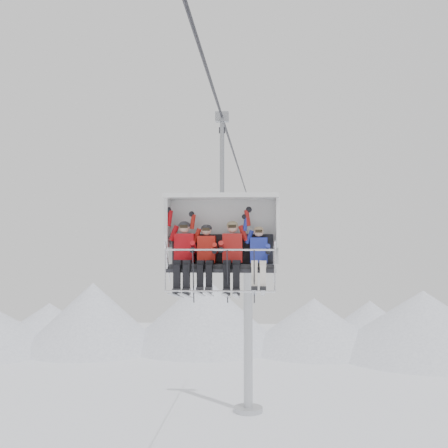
# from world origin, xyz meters

# --- Properties ---
(ridgeline) EXTENTS (72.00, 21.00, 7.00)m
(ridgeline) POSITION_xyz_m (-1.58, 42.05, 2.84)
(ridgeline) COLOR white
(ridgeline) RESTS_ON ground
(lift_tower_right) EXTENTS (2.00, 1.80, 13.48)m
(lift_tower_right) POSITION_xyz_m (0.00, 22.00, 5.78)
(lift_tower_right) COLOR #ACAFB3
(lift_tower_right) RESTS_ON ground
(haul_cable) EXTENTS (0.06, 50.00, 0.06)m
(haul_cable) POSITION_xyz_m (0.00, 0.00, 13.30)
(haul_cable) COLOR #29292E
(haul_cable) RESTS_ON lift_tower_left
(chairlift_carrier) EXTENTS (2.54, 1.17, 3.98)m
(chairlift_carrier) POSITION_xyz_m (0.00, -0.51, 10.71)
(chairlift_carrier) COLOR black
(chairlift_carrier) RESTS_ON haul_cable
(skier_far_left) EXTENTS (0.44, 1.69, 1.71)m
(skier_far_left) POSITION_xyz_m (-0.83, -0.82, 10.24)
(skier_far_left) COLOR #B00B12
(skier_far_left) RESTS_ON chairlift_carrier
(skier_center_left) EXTENTS (0.40, 1.69, 1.60)m
(skier_center_left) POSITION_xyz_m (-0.34, -0.83, 10.20)
(skier_center_left) COLOR #AC1C12
(skier_center_left) RESTS_ON chairlift_carrier
(skier_center_right) EXTENTS (0.44, 1.69, 1.71)m
(skier_center_right) POSITION_xyz_m (0.24, -0.82, 10.24)
(skier_center_right) COLOR #A41916
(skier_center_right) RESTS_ON chairlift_carrier
(skier_far_right) EXTENTS (0.38, 1.69, 1.53)m
(skier_far_right) POSITION_xyz_m (0.82, -0.83, 10.18)
(skier_far_right) COLOR #22309E
(skier_far_right) RESTS_ON chairlift_carrier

